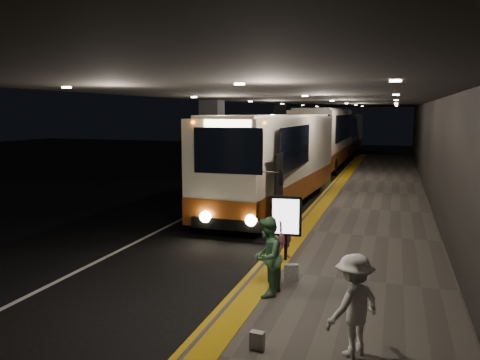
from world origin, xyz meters
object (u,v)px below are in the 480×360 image
Objects in this scene: passenger_waiting_white at (354,305)px; bag_plain at (257,340)px; coach_main at (276,164)px; stanchion_post at (289,224)px; passenger_boarding at (285,228)px; bag_polka at (291,272)px; coach_third at (342,136)px; coach_second at (325,140)px; info_sign at (286,217)px; passenger_waiting_green at (267,257)px.

bag_plain is at bearing -39.18° from passenger_waiting_white.
coach_main reaches higher than stanchion_post.
passenger_boarding reaches higher than bag_polka.
coach_third reaches higher than passenger_boarding.
coach_third is at bearing 93.37° from coach_main.
passenger_waiting_white is 1.36× the size of stanchion_post.
coach_main is at bearing -89.52° from coach_second.
coach_main is at bearing 102.78° from bag_plain.
bag_polka is 1.33× the size of bag_plain.
info_sign is at bearing -83.48° from coach_third.
coach_main reaches higher than passenger_boarding.
coach_third is at bearing -171.96° from passenger_waiting_green.
passenger_waiting_white reaches higher than passenger_boarding.
passenger_boarding is 0.34m from info_sign.
coach_main is 1.03× the size of coach_third.
bag_plain is 0.17× the size of info_sign.
passenger_waiting_green is 3.95m from stanchion_post.
bag_plain is at bearing -150.22° from passenger_boarding.
coach_main is 7.82m from info_sign.
coach_main is 10.13× the size of stanchion_post.
coach_second is 26.89m from bag_plain.
passenger_boarding is (2.18, -21.99, -0.99)m from coach_second.
coach_second is 26.74m from passenger_waiting_white.
bag_polka is (-1.60, 2.86, -0.62)m from passenger_waiting_white.
passenger_waiting_green is 2.67m from passenger_waiting_white.
coach_main reaches higher than bag_polka.
passenger_waiting_green is 5.78× the size of bag_plain.
coach_second is 20.70m from stanchion_post.
coach_second is 10.88× the size of stanchion_post.
bag_plain is (-1.46, -0.32, -0.66)m from passenger_waiting_white.
info_sign is (2.16, -7.50, -0.51)m from coach_main.
coach_third is at bearing 85.61° from info_sign.
coach_third is 35.93m from passenger_waiting_green.
coach_main is 12.52m from passenger_waiting_white.
stanchion_post is (-0.25, 1.54, -0.53)m from info_sign.
passenger_boarding reaches higher than stanchion_post.
coach_main reaches higher than passenger_waiting_white.
passenger_boarding is (2.10, -7.38, -0.83)m from coach_main.
passenger_waiting_green is at bearing -96.40° from passenger_waiting_white.
bag_plain is at bearing -83.06° from coach_third.
coach_second is 45.07× the size of bag_plain.
coach_third is at bearing 94.21° from bag_plain.
bag_plain is (2.82, -26.69, -1.65)m from coach_second.
coach_third is (-0.06, 25.95, -0.04)m from coach_main.
info_sign is at bearing -172.10° from passenger_waiting_green.
passenger_waiting_green is 4.34× the size of bag_polka.
coach_third is 33.42m from passenger_boarding.
coach_second is 11.35m from coach_third.
coach_third reaches higher than bag_polka.
coach_main is at bearing 37.96° from passenger_boarding.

